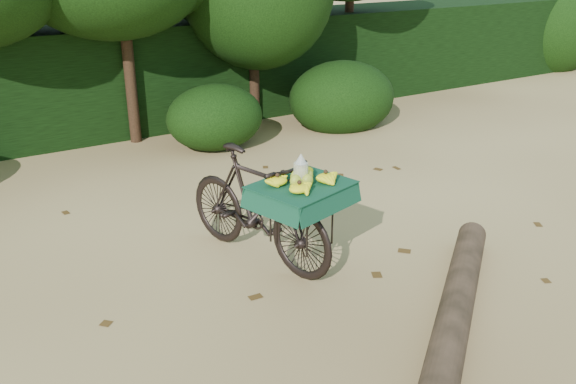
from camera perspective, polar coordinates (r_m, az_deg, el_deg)
ground at (r=5.84m, az=-1.89°, el=-9.40°), size 80.00×80.00×0.00m
vendor_bicycle at (r=6.16m, az=-2.79°, el=-1.28°), size 1.21×2.06×1.20m
fallen_log at (r=5.17m, az=14.87°, el=-13.02°), size 3.34×2.67×0.29m
hedge_backdrop at (r=11.13m, az=-18.56°, el=9.87°), size 26.00×1.80×1.80m
tree_row at (r=10.05m, az=-21.87°, el=14.63°), size 14.50×2.00×4.00m
bush_clumps at (r=9.49m, az=-12.33°, el=5.71°), size 8.80×1.70×0.90m
leaf_litter at (r=6.34m, az=-4.83°, el=-6.71°), size 7.00×7.30×0.01m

